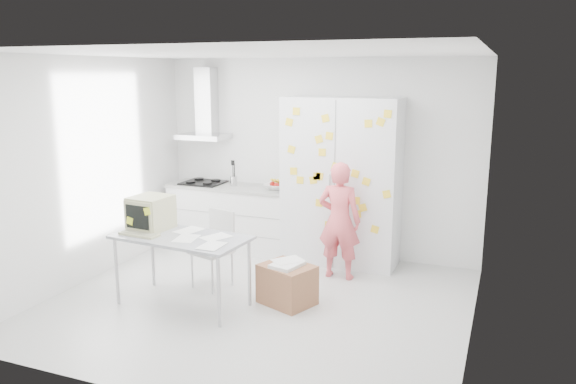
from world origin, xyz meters
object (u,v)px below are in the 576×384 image
at_px(person, 339,221).
at_px(chair, 216,244).
at_px(desk, 161,223).
at_px(cardboard_box, 287,284).

bearing_deg(person, chair, 31.11).
distance_m(desk, chair, 0.77).
relative_size(chair, cardboard_box, 1.35).
relative_size(person, desk, 0.97).
bearing_deg(desk, chair, 63.76).
distance_m(person, cardboard_box, 1.15).
height_order(chair, cardboard_box, chair).
xyz_separation_m(desk, chair, (0.35, 0.58, -0.36)).
distance_m(desk, cardboard_box, 1.54).
bearing_deg(chair, cardboard_box, 3.71).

